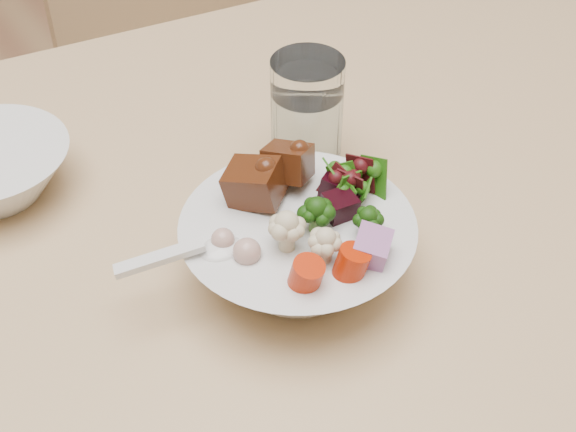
{
  "coord_description": "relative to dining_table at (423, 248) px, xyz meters",
  "views": [
    {
      "loc": [
        -0.19,
        -0.53,
        1.23
      ],
      "look_at": [
        0.07,
        -0.12,
        0.79
      ],
      "focal_mm": 50.0,
      "sensor_mm": 36.0,
      "label": 1
    }
  ],
  "objects": [
    {
      "name": "chair_far",
      "position": [
        0.08,
        0.66,
        -0.16
      ],
      "size": [
        0.42,
        0.42,
        0.88
      ],
      "rotation": [
        0.0,
        0.0,
        -0.03
      ],
      "color": "tan",
      "rests_on": "ground"
    },
    {
      "name": "water_glass",
      "position": [
        -0.08,
        0.1,
        0.13
      ],
      "size": [
        0.07,
        0.07,
        0.12
      ],
      "color": "white",
      "rests_on": "dining_table"
    },
    {
      "name": "dining_table",
      "position": [
        0.0,
        0.0,
        0.0
      ],
      "size": [
        1.64,
        1.05,
        0.72
      ],
      "rotation": [
        0.0,
        0.0,
        -0.12
      ],
      "color": "tan",
      "rests_on": "ground"
    },
    {
      "name": "food_bowl",
      "position": [
        -0.17,
        -0.02,
        0.11
      ],
      "size": [
        0.2,
        0.2,
        0.11
      ],
      "color": "silver",
      "rests_on": "dining_table"
    },
    {
      "name": "soup_spoon",
      "position": [
        -0.25,
        -0.0,
        0.13
      ],
      "size": [
        0.11,
        0.05,
        0.02
      ],
      "rotation": [
        0.0,
        0.0,
        -0.29
      ],
      "color": "silver",
      "rests_on": "food_bowl"
    }
  ]
}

